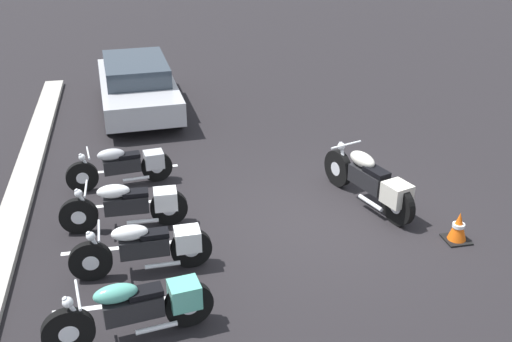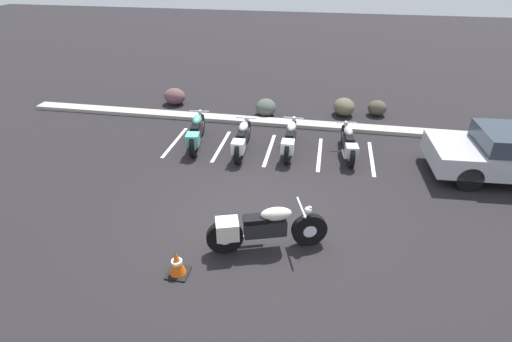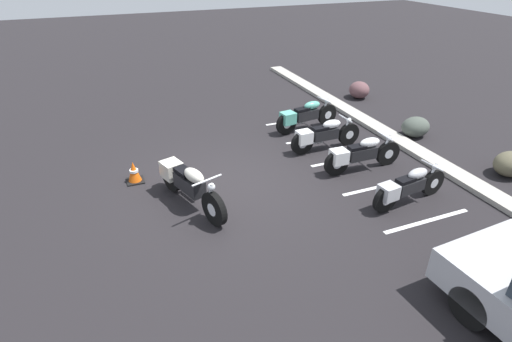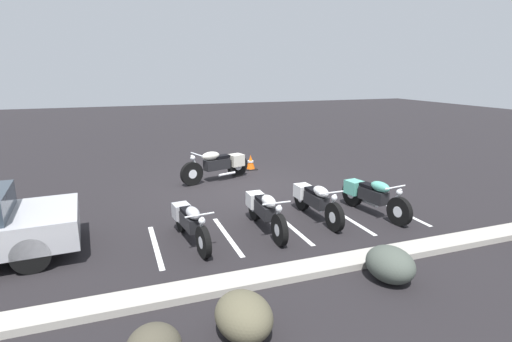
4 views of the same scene
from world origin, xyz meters
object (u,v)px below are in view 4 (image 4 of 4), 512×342
(landscape_rock_1, at_px, (390,264))
(landscape_rock_2, at_px, (244,316))
(parked_bike_3, at_px, (190,221))
(parked_bike_0, at_px, (371,195))
(parked_bike_1, at_px, (315,200))
(parked_bike_2, at_px, (264,210))
(motorcycle_cream_featured, at_px, (219,165))
(traffic_cone, at_px, (251,163))

(landscape_rock_1, distance_m, landscape_rock_2, 2.74)
(parked_bike_3, bearing_deg, parked_bike_0, 84.64)
(parked_bike_1, relative_size, landscape_rock_2, 2.38)
(parked_bike_0, height_order, landscape_rock_2, parked_bike_0)
(parked_bike_2, height_order, parked_bike_3, parked_bike_2)
(parked_bike_2, xyz_separation_m, parked_bike_3, (1.63, 0.07, -0.02))
(parked_bike_3, bearing_deg, landscape_rock_1, 39.15)
(parked_bike_2, distance_m, parked_bike_3, 1.63)
(parked_bike_2, distance_m, landscape_rock_2, 3.62)
(motorcycle_cream_featured, height_order, parked_bike_2, motorcycle_cream_featured)
(parked_bike_1, relative_size, parked_bike_3, 1.05)
(motorcycle_cream_featured, bearing_deg, parked_bike_3, 49.73)
(landscape_rock_1, xyz_separation_m, traffic_cone, (-0.36, -7.94, -0.05))
(parked_bike_2, xyz_separation_m, landscape_rock_1, (-1.14, 2.74, -0.15))
(parked_bike_0, distance_m, parked_bike_1, 1.43)
(parked_bike_1, bearing_deg, traffic_cone, 176.48)
(parked_bike_0, bearing_deg, parked_bike_3, -96.85)
(motorcycle_cream_featured, xyz_separation_m, traffic_cone, (-1.39, -0.97, -0.26))
(parked_bike_3, height_order, landscape_rock_1, parked_bike_3)
(parked_bike_0, distance_m, landscape_rock_1, 3.23)
(traffic_cone, bearing_deg, motorcycle_cream_featured, 34.99)
(motorcycle_cream_featured, distance_m, parked_bike_3, 4.64)
(parked_bike_1, distance_m, parked_bike_2, 1.37)
(landscape_rock_1, height_order, landscape_rock_2, landscape_rock_2)
(parked_bike_3, bearing_deg, traffic_cone, 142.32)
(motorcycle_cream_featured, distance_m, parked_bike_2, 4.23)
(parked_bike_0, distance_m, parked_bike_2, 2.76)
(parked_bike_0, distance_m, traffic_cone, 5.30)
(parked_bike_2, bearing_deg, motorcycle_cream_featured, 179.15)
(parked_bike_3, xyz_separation_m, landscape_rock_1, (-2.77, 2.67, -0.13))
(parked_bike_1, height_order, parked_bike_2, parked_bike_2)
(parked_bike_1, relative_size, landscape_rock_1, 2.43)
(parked_bike_0, bearing_deg, traffic_cone, -174.67)
(landscape_rock_1, bearing_deg, parked_bike_2, -67.42)
(parked_bike_1, xyz_separation_m, parked_bike_2, (1.35, 0.24, 0.00))
(parked_bike_1, height_order, traffic_cone, parked_bike_1)
(landscape_rock_2, bearing_deg, parked_bike_0, -142.41)
(parked_bike_0, relative_size, parked_bike_3, 1.08)
(parked_bike_3, bearing_deg, parked_bike_1, 89.01)
(parked_bike_1, height_order, parked_bike_3, parked_bike_1)
(parked_bike_1, height_order, landscape_rock_1, parked_bike_1)
(traffic_cone, bearing_deg, parked_bike_3, 59.28)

